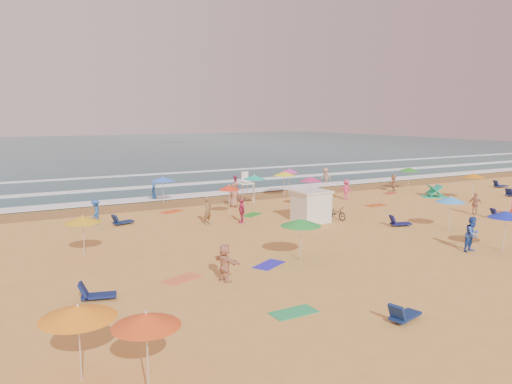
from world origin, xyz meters
TOP-DOWN VIEW (x-y plane):
  - ground at (0.00, 0.00)m, footprint 220.00×220.00m
  - ocean at (0.00, 84.00)m, footprint 220.00×140.00m
  - wet_sand at (0.00, 12.50)m, footprint 220.00×220.00m
  - surf_foam at (0.00, 21.32)m, footprint 200.00×18.70m
  - cabana at (4.59, 1.41)m, footprint 2.00×2.00m
  - cabana_roof at (4.59, 1.41)m, footprint 2.20×2.20m
  - bicycle at (6.49, 1.11)m, footprint 0.85×1.79m
  - lifeguard_stand at (4.24, 10.31)m, footprint 1.20×1.20m
  - beach_umbrellas at (0.83, 0.58)m, footprint 44.28×28.50m
  - loungers at (5.90, -2.57)m, footprint 46.62×20.98m
  - towels at (-0.86, -1.75)m, footprint 39.75×21.58m
  - popup_tents at (19.32, 0.11)m, footprint 3.82×11.59m
  - beachgoers at (2.15, 4.69)m, footprint 46.19×27.05m

SIDE VIEW (x-z plane):
  - ground at x=0.00m, z-range 0.00..0.00m
  - ocean at x=0.00m, z-range -0.09..0.09m
  - wet_sand at x=0.00m, z-range 0.01..0.01m
  - towels at x=-0.86m, z-range 0.00..0.03m
  - surf_foam at x=0.00m, z-range 0.08..0.12m
  - loungers at x=5.90m, z-range 0.00..0.34m
  - bicycle at x=6.49m, z-range 0.00..0.90m
  - popup_tents at x=19.32m, z-range 0.00..1.20m
  - beachgoers at x=2.15m, z-range -0.27..1.85m
  - cabana at x=4.59m, z-range 0.00..2.00m
  - lifeguard_stand at x=4.24m, z-range 0.00..2.10m
  - cabana_roof at x=4.59m, z-range 2.00..2.12m
  - beach_umbrellas at x=0.83m, z-range 1.67..2.46m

